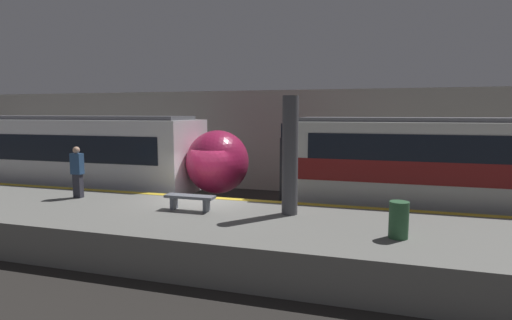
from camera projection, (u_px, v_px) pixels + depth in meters
name	position (u px, v px, depth m)	size (l,w,h in m)	color
ground_plane	(208.00, 226.00, 13.75)	(120.00, 120.00, 0.00)	#282623
platform	(176.00, 230.00, 11.52)	(40.00, 4.57, 1.04)	slate
station_rear_barrier	(261.00, 141.00, 19.90)	(50.00, 0.15, 4.96)	#9E998E
support_pillar_near	(290.00, 156.00, 11.11)	(0.44, 0.44, 3.32)	#47474C
train_modern	(41.00, 156.00, 18.27)	(19.12, 3.08, 3.74)	black
train_boxy	(508.00, 174.00, 12.93)	(14.59, 3.08, 3.72)	black
person_waiting	(77.00, 171.00, 13.37)	(0.38, 0.24, 1.73)	#2D2D38
platform_bench	(190.00, 199.00, 11.69)	(1.50, 0.40, 0.45)	slate
trash_bin	(399.00, 220.00, 9.10)	(0.44, 0.44, 0.85)	#2D5B38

